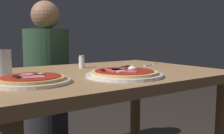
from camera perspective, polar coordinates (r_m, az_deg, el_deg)
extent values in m
cube|color=#9E754C|center=(1.18, -2.40, -1.97)|extent=(1.10, 0.78, 0.04)
cylinder|color=brown|center=(1.82, 5.32, -11.27)|extent=(0.07, 0.07, 0.72)
cylinder|color=white|center=(1.03, 2.81, -1.82)|extent=(0.32, 0.32, 0.01)
cylinder|color=#DBB26B|center=(1.03, 2.82, -1.21)|extent=(0.28, 0.28, 0.01)
cylinder|color=#A82314|center=(1.03, 2.82, -0.85)|extent=(0.24, 0.24, 0.00)
torus|color=black|center=(1.00, -1.95, -0.86)|extent=(0.02, 0.02, 0.00)
torus|color=black|center=(1.05, 4.89, -0.48)|extent=(0.02, 0.02, 0.00)
torus|color=black|center=(1.05, 3.46, -0.48)|extent=(0.02, 0.02, 0.00)
torus|color=black|center=(1.05, -0.47, -0.48)|extent=(0.02, 0.02, 0.00)
torus|color=black|center=(1.03, -2.23, -0.60)|extent=(0.02, 0.02, 0.00)
cube|color=#C65B66|center=(1.04, 1.51, -0.59)|extent=(0.08, 0.09, 0.00)
cube|color=#C65B66|center=(1.02, 0.96, -0.69)|extent=(0.08, 0.11, 0.00)
cube|color=#C65B66|center=(1.00, 4.09, -0.85)|extent=(0.10, 0.09, 0.00)
cylinder|color=beige|center=(0.97, 1.57, -1.06)|extent=(0.02, 0.02, 0.00)
cylinder|color=beige|center=(0.99, 2.35, -0.88)|extent=(0.03, 0.03, 0.00)
ellipsoid|color=white|center=(1.02, 4.83, -0.28)|extent=(0.04, 0.03, 0.02)
cylinder|color=yellow|center=(1.02, 4.83, 0.28)|extent=(0.02, 0.02, 0.00)
cylinder|color=silver|center=(0.92, -17.92, -3.14)|extent=(0.27, 0.27, 0.01)
cylinder|color=tan|center=(0.92, -17.95, -2.46)|extent=(0.23, 0.23, 0.01)
cylinder|color=#A82314|center=(0.92, -17.96, -2.06)|extent=(0.21, 0.21, 0.00)
torus|color=black|center=(0.90, -20.76, -2.07)|extent=(0.02, 0.02, 0.00)
torus|color=black|center=(0.92, -15.61, -1.76)|extent=(0.02, 0.02, 0.00)
torus|color=black|center=(0.88, -20.67, -2.28)|extent=(0.02, 0.02, 0.00)
torus|color=black|center=(0.93, -16.86, -1.66)|extent=(0.02, 0.02, 0.00)
torus|color=black|center=(0.92, -21.26, -1.96)|extent=(0.02, 0.02, 0.00)
cube|color=#D16B70|center=(0.93, -18.92, -1.75)|extent=(0.06, 0.07, 0.00)
cube|color=#D16B70|center=(0.89, -17.42, -2.14)|extent=(0.09, 0.08, 0.00)
cylinder|color=beige|center=(0.95, -15.91, -1.46)|extent=(0.03, 0.03, 0.00)
cylinder|color=beige|center=(0.94, -18.39, -1.62)|extent=(0.02, 0.02, 0.00)
cylinder|color=silver|center=(1.11, -23.87, 0.80)|extent=(0.08, 0.08, 0.11)
cylinder|color=silver|center=(1.12, -23.81, -0.57)|extent=(0.07, 0.07, 0.06)
cube|color=silver|center=(1.44, 8.14, 0.40)|extent=(0.08, 0.04, 0.00)
cube|color=silver|center=(1.53, 10.01, 0.71)|extent=(0.04, 0.02, 0.00)
cube|color=silver|center=(1.53, 9.86, 0.72)|extent=(0.04, 0.02, 0.00)
cube|color=silver|center=(1.53, 9.71, 0.73)|extent=(0.04, 0.02, 0.00)
cube|color=silver|center=(1.53, 9.55, 0.74)|extent=(0.04, 0.02, 0.00)
cube|color=silver|center=(1.27, 0.93, -0.32)|extent=(0.11, 0.06, 0.00)
cube|color=black|center=(1.36, 3.01, 0.09)|extent=(0.09, 0.05, 0.01)
cylinder|color=white|center=(1.32, -6.94, 0.93)|extent=(0.03, 0.03, 0.05)
cylinder|color=silver|center=(1.31, -6.96, 2.38)|extent=(0.03, 0.03, 0.01)
cylinder|color=black|center=(1.97, -14.25, -13.97)|extent=(0.29, 0.29, 0.46)
cylinder|color=#2D4C33|center=(1.86, -14.67, 0.31)|extent=(0.32, 0.32, 0.52)
sphere|color=#9E7051|center=(1.86, -15.00, 11.41)|extent=(0.20, 0.20, 0.20)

